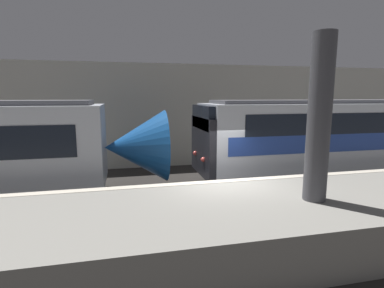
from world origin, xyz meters
name	(u,v)px	position (x,y,z in m)	size (l,w,h in m)	color
ground_plane	(222,215)	(0.00, 0.00, 0.00)	(120.00, 120.00, 0.00)	#282623
platform	(247,223)	(0.00, -1.92, 0.57)	(40.00, 3.85, 1.15)	gray
station_rear_barrier	(180,116)	(0.00, 6.98, 2.64)	(50.00, 0.15, 5.28)	#B2AD9E
support_pillar_near	(319,119)	(1.63, -2.17, 3.13)	(0.55, 0.55, 3.98)	#47474C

